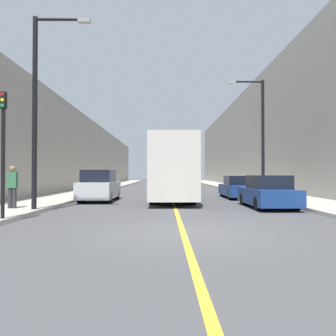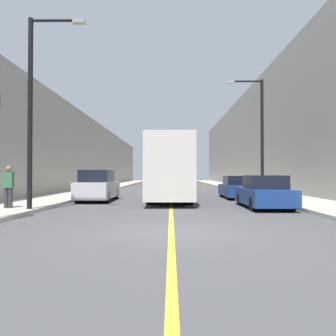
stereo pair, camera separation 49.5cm
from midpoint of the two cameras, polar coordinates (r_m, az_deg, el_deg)
name	(u,v)px [view 1 (the left image)]	position (r m, az deg, el deg)	size (l,w,h in m)	color
ground_plane	(183,232)	(9.17, 1.02, -11.04)	(200.00, 200.00, 0.00)	#474749
sidewalk_left	(109,187)	(39.66, -10.63, -3.20)	(3.24, 72.00, 0.16)	#B2AA9E
sidewalk_right	(228,187)	(39.75, 10.11, -3.20)	(3.24, 72.00, 0.16)	#B2AA9E
building_row_left	(78,155)	(40.48, -15.67, 2.23)	(4.00, 72.00, 7.74)	gray
building_row_right	(258,140)	(40.75, 15.11, 4.70)	(4.00, 72.00, 11.29)	gray
road_center_line	(169,187)	(39.06, -0.25, -3.37)	(0.16, 72.00, 0.01)	gold
bus	(171,169)	(20.85, -0.12, -0.14)	(2.44, 12.13, 3.60)	silver
parked_suv_left	(100,187)	(19.66, -12.54, -3.19)	(1.86, 4.49, 1.82)	silver
car_right_near	(268,193)	(16.00, 16.12, -4.25)	(1.88, 4.22, 1.52)	navy
car_right_mid	(238,188)	(21.85, 11.45, -3.45)	(1.81, 4.44, 1.47)	navy
street_lamp_left	(39,100)	(14.73, -22.42, 10.86)	(2.36, 0.24, 7.89)	black
street_lamp_right	(260,130)	(21.85, 15.08, 6.36)	(2.36, 0.24, 7.46)	black
traffic_light	(3,149)	(11.94, -27.85, 2.92)	(0.16, 0.18, 4.09)	black
pedestrian	(12,186)	(15.24, -26.33, -2.87)	(0.39, 0.25, 1.77)	#2D2D33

